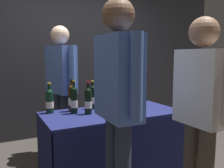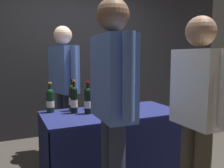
# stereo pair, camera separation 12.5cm
# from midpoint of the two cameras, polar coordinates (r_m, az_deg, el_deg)

# --- Properties ---
(back_partition) EXTENTS (6.24, 0.12, 2.78)m
(back_partition) POSITION_cam_midpoint_polar(r_m,az_deg,el_deg) (4.11, -9.06, 7.62)
(back_partition) COLOR #2D2D33
(back_partition) RESTS_ON ground_plane
(tasting_table) EXTENTS (1.45, 0.71, 0.73)m
(tasting_table) POSITION_cam_midpoint_polar(r_m,az_deg,el_deg) (2.62, 1.40, -11.51)
(tasting_table) COLOR #191E51
(tasting_table) RESTS_ON ground_plane
(featured_wine_bottle) EXTENTS (0.07, 0.07, 0.32)m
(featured_wine_bottle) POSITION_cam_midpoint_polar(r_m,az_deg,el_deg) (2.68, -3.17, -3.02)
(featured_wine_bottle) COLOR black
(featured_wine_bottle) RESTS_ON tasting_table
(display_bottle_0) EXTENTS (0.08, 0.08, 0.35)m
(display_bottle_0) POSITION_cam_midpoint_polar(r_m,az_deg,el_deg) (2.60, -8.16, -3.15)
(display_bottle_0) COLOR #38230F
(display_bottle_0) RESTS_ON tasting_table
(display_bottle_1) EXTENTS (0.08, 0.08, 0.34)m
(display_bottle_1) POSITION_cam_midpoint_polar(r_m,az_deg,el_deg) (2.45, -4.34, -3.90)
(display_bottle_1) COLOR black
(display_bottle_1) RESTS_ON tasting_table
(display_bottle_2) EXTENTS (0.08, 0.08, 0.32)m
(display_bottle_2) POSITION_cam_midpoint_polar(r_m,az_deg,el_deg) (2.58, -13.24, -3.75)
(display_bottle_2) COLOR black
(display_bottle_2) RESTS_ON tasting_table
(display_bottle_3) EXTENTS (0.07, 0.07, 0.35)m
(display_bottle_3) POSITION_cam_midpoint_polar(r_m,az_deg,el_deg) (2.78, 6.81, -2.47)
(display_bottle_3) COLOR #192333
(display_bottle_3) RESTS_ON tasting_table
(display_bottle_4) EXTENTS (0.07, 0.07, 0.34)m
(display_bottle_4) POSITION_cam_midpoint_polar(r_m,az_deg,el_deg) (2.75, 2.32, -2.67)
(display_bottle_4) COLOR black
(display_bottle_4) RESTS_ON tasting_table
(display_bottle_5) EXTENTS (0.07, 0.07, 0.35)m
(display_bottle_5) POSITION_cam_midpoint_polar(r_m,az_deg,el_deg) (2.50, -7.68, -3.69)
(display_bottle_5) COLOR black
(display_bottle_5) RESTS_ON tasting_table
(wine_glass_near_vendor) EXTENTS (0.07, 0.07, 0.14)m
(wine_glass_near_vendor) POSITION_cam_midpoint_polar(r_m,az_deg,el_deg) (2.42, 3.21, -4.94)
(wine_glass_near_vendor) COLOR silver
(wine_glass_near_vendor) RESTS_ON tasting_table
(wine_glass_mid) EXTENTS (0.08, 0.08, 0.14)m
(wine_glass_mid) POSITION_cam_midpoint_polar(r_m,az_deg,el_deg) (2.73, 0.11, -3.70)
(wine_glass_mid) COLOR silver
(wine_glass_mid) RESTS_ON tasting_table
(vendor_presenter) EXTENTS (0.31, 0.63, 1.70)m
(vendor_presenter) POSITION_cam_midpoint_polar(r_m,az_deg,el_deg) (3.13, -10.36, 1.34)
(vendor_presenter) COLOR #2D3347
(vendor_presenter) RESTS_ON ground_plane
(taster_foreground_right) EXTENTS (0.22, 0.56, 1.61)m
(taster_foreground_right) POSITION_cam_midpoint_polar(r_m,az_deg,el_deg) (1.91, 21.62, -4.72)
(taster_foreground_right) COLOR #4C4233
(taster_foreground_right) RESTS_ON ground_plane
(taster_foreground_left) EXTENTS (0.24, 0.61, 1.73)m
(taster_foreground_left) POSITION_cam_midpoint_polar(r_m,az_deg,el_deg) (1.75, 2.25, -2.27)
(taster_foreground_left) COLOR #2D3347
(taster_foreground_left) RESTS_ON ground_plane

